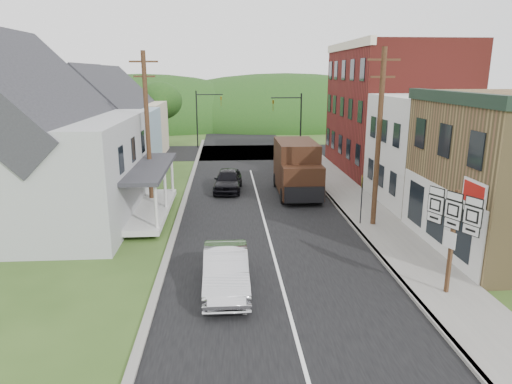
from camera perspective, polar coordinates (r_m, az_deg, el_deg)
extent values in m
plane|color=#2D4719|center=(20.35, 2.19, -7.84)|extent=(120.00, 120.00, 0.00)
cube|color=black|center=(29.80, 0.17, -0.49)|extent=(9.00, 90.00, 0.02)
cube|color=black|center=(46.39, -1.32, 4.98)|extent=(60.00, 9.00, 0.02)
cube|color=slate|center=(28.89, 12.22, -1.16)|extent=(2.80, 55.00, 0.15)
cube|color=slate|center=(28.55, 9.61, -1.22)|extent=(0.20, 55.00, 0.15)
cube|color=slate|center=(27.90, -9.10, -1.60)|extent=(0.30, 55.00, 0.12)
cube|color=silver|center=(29.74, 22.90, 4.73)|extent=(8.00, 7.00, 6.50)
cube|color=maroon|center=(38.21, 16.81, 9.86)|extent=(8.00, 12.00, 10.00)
cube|color=#A1A3A6|center=(27.09, -25.40, 2.52)|extent=(10.00, 12.00, 5.50)
cube|color=#7F99AD|center=(37.17, -17.89, 5.77)|extent=(7.00, 8.00, 5.00)
cube|color=#C4B198|center=(45.98, -15.88, 7.50)|extent=(7.00, 8.00, 5.00)
cylinder|color=#472D19|center=(23.70, 15.05, 6.20)|extent=(0.26, 0.26, 9.00)
cube|color=#472D19|center=(23.48, 15.70, 15.64)|extent=(1.60, 0.10, 0.10)
cube|color=#472D19|center=(23.47, 15.56, 13.69)|extent=(1.20, 0.10, 0.10)
cylinder|color=#472D19|center=(27.26, -13.39, 7.34)|extent=(0.26, 0.26, 9.00)
cube|color=#472D19|center=(27.07, -13.89, 15.55)|extent=(1.60, 0.10, 0.10)
cube|color=#472D19|center=(27.06, -13.78, 13.86)|extent=(1.20, 0.10, 0.10)
cylinder|color=black|center=(43.04, 5.60, 8.20)|extent=(0.14, 0.14, 6.00)
cylinder|color=black|center=(42.62, 3.80, 11.68)|extent=(2.80, 0.10, 0.10)
imported|color=olive|center=(42.52, 2.15, 10.75)|extent=(0.16, 0.20, 1.00)
cylinder|color=black|center=(49.51, -7.39, 8.98)|extent=(0.14, 0.14, 6.00)
cylinder|color=black|center=(49.26, -5.83, 12.03)|extent=(2.80, 0.10, 0.10)
imported|color=olive|center=(49.28, -4.39, 11.25)|extent=(0.16, 0.20, 1.00)
cylinder|color=#382616|center=(42.59, -27.47, 5.72)|extent=(0.36, 0.36, 4.76)
ellipsoid|color=#113911|center=(42.28, -28.04, 10.49)|extent=(5.80, 5.80, 4.93)
cylinder|color=#382616|center=(51.50, -11.75, 7.85)|extent=(0.36, 0.36, 3.92)
ellipsoid|color=#113911|center=(51.25, -11.92, 11.11)|extent=(4.80, 4.80, 4.08)
ellipsoid|color=#113911|center=(74.13, -2.32, 8.60)|extent=(90.00, 30.00, 16.00)
imported|color=silver|center=(17.00, -3.78, -9.76)|extent=(1.65, 4.63, 1.52)
imported|color=black|center=(30.94, -3.52, 1.48)|extent=(2.13, 4.53, 1.50)
cube|color=black|center=(30.40, 4.99, 3.43)|extent=(2.54, 4.79, 3.14)
cube|color=black|center=(27.80, 5.79, 1.20)|extent=(2.51, 1.76, 2.06)
cube|color=black|center=(27.82, 5.77, 3.04)|extent=(2.29, 1.32, 0.05)
cube|color=black|center=(27.05, 6.06, -0.36)|extent=(2.38, 0.19, 0.97)
cylinder|color=black|center=(27.96, 3.41, -0.50)|extent=(0.31, 0.98, 0.97)
cylinder|color=black|center=(28.31, 7.98, -0.43)|extent=(0.31, 0.98, 0.97)
cylinder|color=black|center=(32.13, 2.51, 1.51)|extent=(0.31, 0.98, 0.97)
cylinder|color=black|center=(32.44, 6.51, 1.56)|extent=(0.31, 0.98, 0.97)
cube|color=#472D19|center=(17.43, 23.26, -5.80)|extent=(0.16, 0.16, 3.79)
cube|color=black|center=(17.03, 23.52, -2.08)|extent=(0.90, 2.00, 0.09)
cube|color=silver|center=(16.43, 25.62, -1.12)|extent=(0.26, 0.55, 0.24)
cube|color=silver|center=(16.56, 25.43, -2.74)|extent=(0.28, 0.60, 0.60)
cube|color=silver|center=(16.70, 25.25, -4.34)|extent=(0.26, 0.55, 0.30)
cube|color=silver|center=(16.87, 23.59, -0.51)|extent=(0.26, 0.55, 0.24)
cube|color=silver|center=(17.00, 23.42, -2.10)|extent=(0.28, 0.60, 0.60)
cube|color=silver|center=(17.13, 23.26, -3.66)|extent=(0.26, 0.55, 0.30)
cube|color=silver|center=(17.34, 21.67, 0.06)|extent=(0.26, 0.55, 0.24)
cube|color=silver|center=(17.46, 21.52, -1.49)|extent=(0.28, 0.60, 0.60)
cube|color=silver|center=(17.59, 21.38, -3.01)|extent=(0.26, 0.55, 0.30)
cube|color=silver|center=(17.32, 23.06, -5.53)|extent=(0.21, 0.45, 0.60)
cylinder|color=black|center=(24.23, 13.05, -1.05)|extent=(0.07, 0.07, 2.46)
cube|color=black|center=(23.96, 13.03, 1.31)|extent=(0.19, 0.71, 0.73)
cube|color=yellow|center=(23.97, 13.07, 1.31)|extent=(0.18, 0.64, 0.65)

